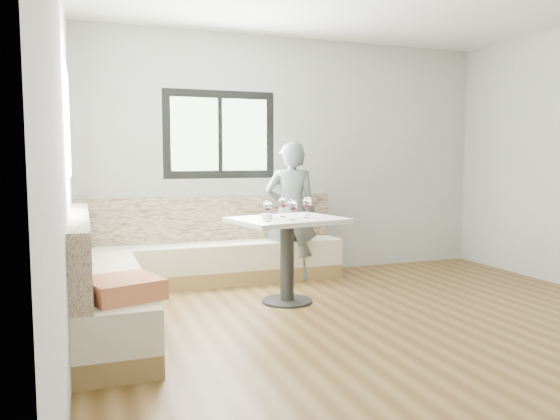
# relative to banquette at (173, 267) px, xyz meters

# --- Properties ---
(room) EXTENTS (5.01, 5.01, 2.81)m
(room) POSITION_rel_banquette_xyz_m (1.51, -1.53, 1.08)
(room) COLOR brown
(room) RESTS_ON ground
(banquette) EXTENTS (2.90, 2.80, 0.95)m
(banquette) POSITION_rel_banquette_xyz_m (0.00, 0.00, 0.00)
(banquette) COLOR brown
(banquette) RESTS_ON ground
(table) EXTENTS (1.13, 0.96, 0.82)m
(table) POSITION_rel_banquette_xyz_m (1.02, -0.43, 0.28)
(table) COLOR black
(table) RESTS_ON ground
(person) EXTENTS (0.66, 0.54, 1.56)m
(person) POSITION_rel_banquette_xyz_m (1.40, 0.44, 0.45)
(person) COLOR #565D5D
(person) RESTS_ON ground
(olive_ramekin) EXTENTS (0.11, 0.11, 0.04)m
(olive_ramekin) POSITION_rel_banquette_xyz_m (0.81, -0.43, 0.51)
(olive_ramekin) COLOR white
(olive_ramekin) RESTS_ON table
(wine_glass_a) EXTENTS (0.09, 0.09, 0.19)m
(wine_glass_a) POSITION_rel_banquette_xyz_m (0.75, -0.65, 0.62)
(wine_glass_a) COLOR white
(wine_glass_a) RESTS_ON table
(wine_glass_b) EXTENTS (0.09, 0.09, 0.19)m
(wine_glass_b) POSITION_rel_banquette_xyz_m (0.99, -0.65, 0.62)
(wine_glass_b) COLOR white
(wine_glass_b) RESTS_ON table
(wine_glass_c) EXTENTS (0.09, 0.09, 0.19)m
(wine_glass_c) POSITION_rel_banquette_xyz_m (1.19, -0.50, 0.62)
(wine_glass_c) COLOR white
(wine_glass_c) RESTS_ON table
(wine_glass_d) EXTENTS (0.09, 0.09, 0.19)m
(wine_glass_d) POSITION_rel_banquette_xyz_m (1.01, -0.33, 0.62)
(wine_glass_d) COLOR white
(wine_glass_d) RESTS_ON table
(wine_glass_e) EXTENTS (0.09, 0.09, 0.19)m
(wine_glass_e) POSITION_rel_banquette_xyz_m (1.29, -0.29, 0.62)
(wine_glass_e) COLOR white
(wine_glass_e) RESTS_ON table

